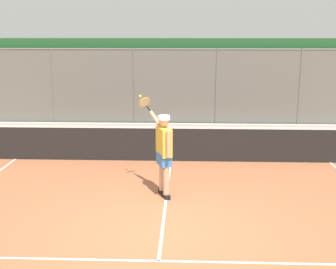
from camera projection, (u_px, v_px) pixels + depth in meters
The scene contains 4 objects.
ground_plane at pixel (162, 232), 7.79m from camera, with size 60.00×60.00×0.00m, color #A8603D.
fence_backdrop at pixel (175, 82), 16.90m from camera, with size 18.15×1.37×3.24m.
tennis_net at pixel (171, 143), 12.06m from camera, with size 11.18×0.09×1.07m.
tennis_player at pixel (164, 149), 9.33m from camera, with size 0.83×1.28×2.06m.
Camera 1 is at (-0.39, 7.21, 3.41)m, focal length 47.47 mm.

